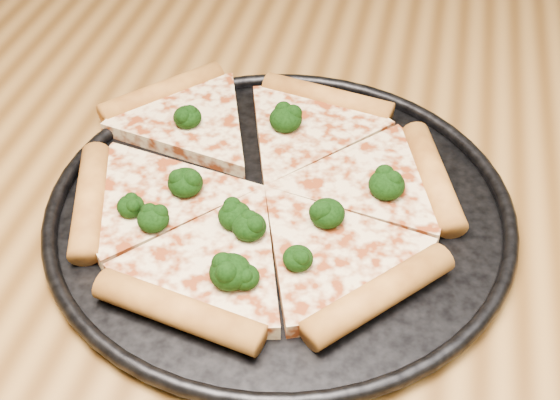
# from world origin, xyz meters

# --- Properties ---
(dining_table) EXTENTS (1.20, 0.90, 0.75)m
(dining_table) POSITION_xyz_m (0.00, 0.00, 0.66)
(dining_table) COLOR brown
(dining_table) RESTS_ON ground
(pizza_pan) EXTENTS (0.41, 0.41, 0.02)m
(pizza_pan) POSITION_xyz_m (-0.04, -0.04, 0.76)
(pizza_pan) COLOR black
(pizza_pan) RESTS_ON dining_table
(pizza) EXTENTS (0.37, 0.36, 0.03)m
(pizza) POSITION_xyz_m (-0.06, -0.03, 0.77)
(pizza) COLOR #E3C28B
(pizza) RESTS_ON pizza_pan
(broccoli_florets) EXTENTS (0.24, 0.24, 0.02)m
(broccoli_florets) POSITION_xyz_m (-0.06, -0.06, 0.78)
(broccoli_florets) COLOR black
(broccoli_florets) RESTS_ON pizza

